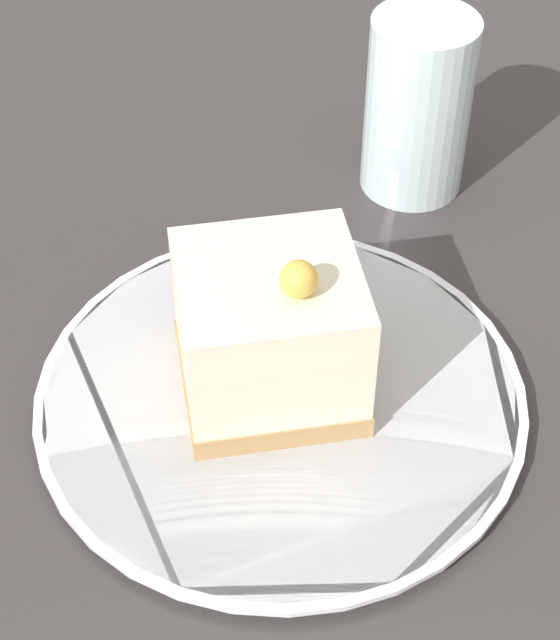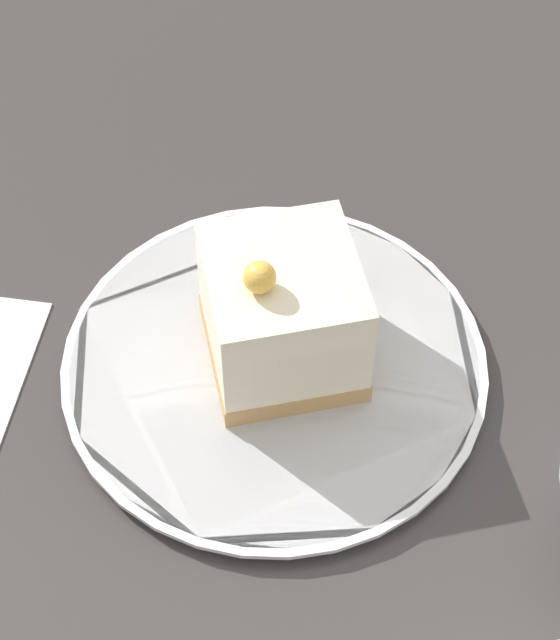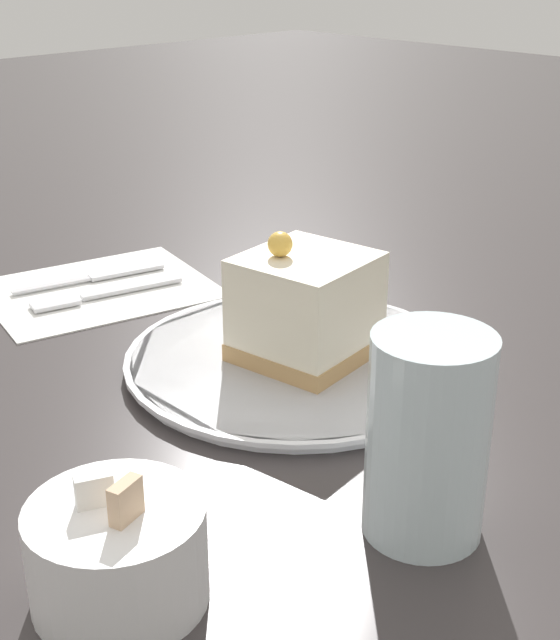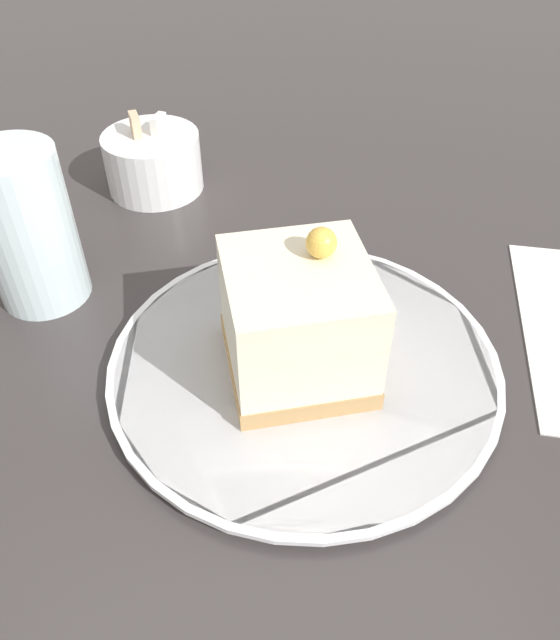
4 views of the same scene
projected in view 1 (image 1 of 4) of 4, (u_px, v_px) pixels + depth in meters
The scene contains 4 objects.
ground_plane at pixel (280, 404), 0.63m from camera, with size 4.00×4.00×0.00m, color #383333.
plate at pixel (280, 392), 0.62m from camera, with size 0.28×0.28×0.01m.
cake_slice at pixel (270, 332), 0.59m from camera, with size 0.11×0.11×0.11m.
drinking_glass at pixel (418, 106), 0.73m from camera, with size 0.07×0.07×0.13m.
Camera 1 is at (0.41, -0.01, 0.48)m, focal length 60.00 mm.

